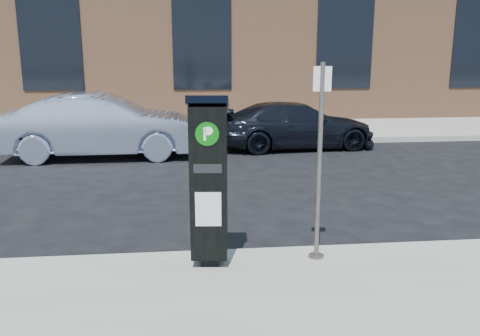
{
  "coord_description": "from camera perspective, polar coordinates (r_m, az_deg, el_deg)",
  "views": [
    {
      "loc": [
        -0.58,
        -5.85,
        2.55
      ],
      "look_at": [
        0.09,
        0.5,
        1.08
      ],
      "focal_mm": 38.0,
      "sensor_mm": 36.0,
      "label": 1
    }
  ],
  "objects": [
    {
      "name": "ground",
      "position": [
        6.4,
        -0.32,
        -10.48
      ],
      "size": [
        120.0,
        120.0,
        0.0
      ],
      "primitive_type": "plane",
      "color": "black",
      "rests_on": "ground"
    },
    {
      "name": "sidewalk_far",
      "position": [
        20.01,
        -4.35,
        5.84
      ],
      "size": [
        60.0,
        12.0,
        0.15
      ],
      "primitive_type": "cube",
      "color": "gray",
      "rests_on": "ground"
    },
    {
      "name": "curb_near",
      "position": [
        6.36,
        -0.3,
        -9.93
      ],
      "size": [
        60.0,
        0.12,
        0.16
      ],
      "primitive_type": "cube",
      "color": "#9E9B93",
      "rests_on": "ground"
    },
    {
      "name": "curb_far",
      "position": [
        14.1,
        -3.58,
        2.84
      ],
      "size": [
        60.0,
        0.12,
        0.16
      ],
      "primitive_type": "cube",
      "color": "#9E9B93",
      "rests_on": "ground"
    },
    {
      "name": "building",
      "position": [
        22.9,
        -4.78,
        16.94
      ],
      "size": [
        28.0,
        10.05,
        8.25
      ],
      "color": "#996645",
      "rests_on": "ground"
    },
    {
      "name": "parking_kiosk",
      "position": [
        5.67,
        -3.53,
        -1.32
      ],
      "size": [
        0.49,
        0.44,
        1.95
      ],
      "rotation": [
        0.0,
        0.0,
        -0.1
      ],
      "color": "black",
      "rests_on": "sidewalk_near"
    },
    {
      "name": "sign_pole",
      "position": [
        5.88,
        8.9,
        0.41
      ],
      "size": [
        0.2,
        0.18,
        2.29
      ],
      "rotation": [
        0.0,
        0.0,
        -0.18
      ],
      "color": "#5D5952",
      "rests_on": "sidewalk_near"
    },
    {
      "name": "car_silver",
      "position": [
        12.81,
        -15.27,
        4.57
      ],
      "size": [
        4.75,
        1.74,
        1.55
      ],
      "primitive_type": "imported",
      "rotation": [
        0.0,
        0.0,
        1.59
      ],
      "color": "#9CA8C6",
      "rests_on": "ground"
    },
    {
      "name": "car_dark",
      "position": [
        13.7,
        6.3,
        4.78
      ],
      "size": [
        4.38,
        2.11,
        1.23
      ],
      "primitive_type": "imported",
      "rotation": [
        0.0,
        0.0,
        1.66
      ],
      "color": "black",
      "rests_on": "ground"
    }
  ]
}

